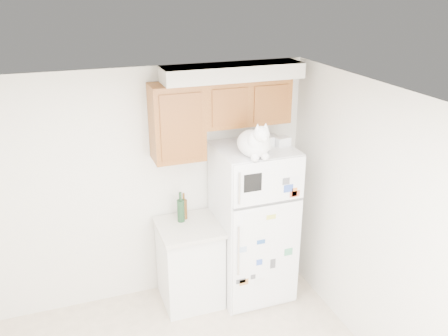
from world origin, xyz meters
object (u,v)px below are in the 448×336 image
base_counter (190,263)px  storage_box_front (282,141)px  storage_box_back (264,141)px  bottle_amber (184,206)px  bottle_green (181,207)px  cat (255,143)px  refrigerator (253,223)px

base_counter → storage_box_front: (0.97, -0.11, 1.28)m
storage_box_back → storage_box_front: 0.18m
storage_box_back → storage_box_front: storage_box_back is taller
base_counter → bottle_amber: 0.62m
storage_box_back → bottle_green: size_ratio=0.55×
bottle_amber → storage_box_back: bearing=-13.9°
cat → storage_box_back: cat is taller
base_counter → storage_box_front: storage_box_front is taller
base_counter → refrigerator: bearing=-6.1°
cat → storage_box_front: size_ratio=3.54×
cat → storage_box_front: (0.38, 0.20, -0.09)m
bottle_green → cat: bearing=-32.8°
base_counter → bottle_amber: (-0.01, 0.15, 0.60)m
storage_box_front → bottle_amber: size_ratio=0.52×
refrigerator → cat: 1.02m
base_counter → bottle_green: bearing=116.8°
refrigerator → storage_box_front: (0.28, -0.03, 0.89)m
cat → bottle_green: cat is taller
storage_box_back → bottle_green: storage_box_back is taller
bottle_green → bottle_amber: (0.05, 0.05, -0.02)m
bottle_amber → refrigerator: bearing=-17.6°
base_counter → storage_box_back: storage_box_back is taller
refrigerator → storage_box_front: storage_box_front is taller
storage_box_front → base_counter: bearing=162.9°
refrigerator → cat: size_ratio=3.20×
base_counter → cat: (0.59, -0.31, 1.38)m
storage_box_back → cat: bearing=-127.0°
cat → storage_box_back: bearing=51.2°
base_counter → storage_box_back: (0.80, -0.05, 1.29)m
bottle_amber → base_counter: bearing=-88.0°
refrigerator → cat: cat is taller
base_counter → bottle_amber: bearing=92.0°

